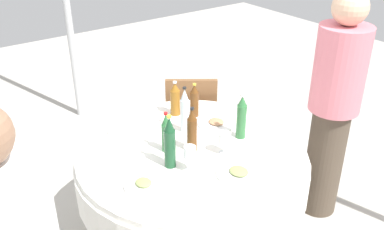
# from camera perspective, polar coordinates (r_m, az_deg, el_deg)

# --- Properties ---
(dining_table) EXTENTS (1.44, 1.44, 0.74)m
(dining_table) POSITION_cam_1_polar(r_m,az_deg,el_deg) (2.77, 0.00, -7.16)
(dining_table) COLOR white
(dining_table) RESTS_ON ground_plane
(bottle_amber_outer) EXTENTS (0.07, 0.07, 0.25)m
(bottle_amber_outer) POSITION_cam_1_polar(r_m,az_deg,el_deg) (3.05, -2.22, 2.06)
(bottle_amber_outer) COLOR #8C5619
(bottle_amber_outer) RESTS_ON dining_table
(bottle_brown_inner) EXTENTS (0.06, 0.06, 0.29)m
(bottle_brown_inner) POSITION_cam_1_polar(r_m,az_deg,el_deg) (2.62, 0.00, -2.07)
(bottle_brown_inner) COLOR #593314
(bottle_brown_inner) RESTS_ON dining_table
(bottle_green_front) EXTENTS (0.06, 0.06, 0.30)m
(bottle_green_front) POSITION_cam_1_polar(r_m,az_deg,el_deg) (2.77, 6.49, -0.34)
(bottle_green_front) COLOR #2D6B38
(bottle_green_front) RESTS_ON dining_table
(bottle_dark_green_west) EXTENTS (0.07, 0.07, 0.33)m
(bottle_dark_green_west) POSITION_cam_1_polar(r_m,az_deg,el_deg) (2.46, -2.92, -3.69)
(bottle_dark_green_west) COLOR #194728
(bottle_dark_green_west) RESTS_ON dining_table
(bottle_green_south) EXTENTS (0.06, 0.06, 0.26)m
(bottle_green_south) POSITION_cam_1_polar(r_m,az_deg,el_deg) (2.62, -3.40, -2.41)
(bottle_green_south) COLOR #2D6B38
(bottle_green_south) RESTS_ON dining_table
(bottle_clear_near) EXTENTS (0.06, 0.06, 0.32)m
(bottle_clear_near) POSITION_cam_1_polar(r_m,az_deg,el_deg) (2.82, -0.96, 0.52)
(bottle_clear_near) COLOR silver
(bottle_clear_near) RESTS_ON dining_table
(bottle_brown_north) EXTENTS (0.06, 0.06, 0.25)m
(bottle_brown_north) POSITION_cam_1_polar(r_m,az_deg,el_deg) (3.03, 0.32, 1.83)
(bottle_brown_north) COLOR #593314
(bottle_brown_north) RESTS_ON dining_table
(wine_glass_west) EXTENTS (0.08, 0.08, 0.14)m
(wine_glass_west) POSITION_cam_1_polar(r_m,az_deg,el_deg) (2.61, 4.26, -3.12)
(wine_glass_west) COLOR white
(wine_glass_west) RESTS_ON dining_table
(wine_glass_south) EXTENTS (0.07, 0.07, 0.16)m
(wine_glass_south) POSITION_cam_1_polar(r_m,az_deg,el_deg) (2.44, -0.28, -5.01)
(wine_glass_south) COLOR white
(wine_glass_south) RESTS_ON dining_table
(plate_mid) EXTENTS (0.25, 0.25, 0.04)m
(plate_mid) POSITION_cam_1_polar(r_m,az_deg,el_deg) (2.96, 3.20, -1.12)
(plate_mid) COLOR white
(plate_mid) RESTS_ON dining_table
(plate_far) EXTENTS (0.21, 0.21, 0.04)m
(plate_far) POSITION_cam_1_polar(r_m,az_deg,el_deg) (2.39, -6.36, -9.04)
(plate_far) COLOR white
(plate_far) RESTS_ON dining_table
(plate_rear) EXTENTS (0.22, 0.22, 0.02)m
(plate_rear) POSITION_cam_1_polar(r_m,az_deg,el_deg) (2.92, -8.92, -1.90)
(plate_rear) COLOR white
(plate_rear) RESTS_ON dining_table
(plate_east) EXTENTS (0.25, 0.25, 0.04)m
(plate_east) POSITION_cam_1_polar(r_m,az_deg,el_deg) (2.48, 6.13, -7.58)
(plate_east) COLOR white
(plate_east) RESTS_ON dining_table
(fork_inner) EXTENTS (0.07, 0.18, 0.00)m
(fork_inner) POSITION_cam_1_polar(r_m,az_deg,el_deg) (2.25, 4.77, -11.99)
(fork_inner) COLOR silver
(fork_inner) RESTS_ON dining_table
(knife_front) EXTENTS (0.18, 0.07, 0.00)m
(knife_front) POSITION_cam_1_polar(r_m,az_deg,el_deg) (2.88, 10.54, -2.63)
(knife_front) COLOR silver
(knife_front) RESTS_ON dining_table
(knife_west) EXTENTS (0.02, 0.18, 0.00)m
(knife_west) POSITION_cam_1_polar(r_m,az_deg,el_deg) (2.84, -3.84, -2.62)
(knife_west) COLOR silver
(knife_west) RESTS_ON dining_table
(person_inner) EXTENTS (0.34, 0.34, 1.64)m
(person_inner) POSITION_cam_1_polar(r_m,az_deg,el_deg) (3.09, 18.04, 1.15)
(person_inner) COLOR #4C3F33
(person_inner) RESTS_ON ground_plane
(chair_near) EXTENTS (0.56, 0.56, 0.87)m
(chair_near) POSITION_cam_1_polar(r_m,az_deg,el_deg) (3.57, -0.10, 0.06)
(chair_near) COLOR brown
(chair_near) RESTS_ON ground_plane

